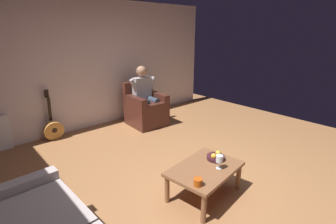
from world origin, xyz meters
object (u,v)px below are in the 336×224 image
Objects in this scene: coffee_table at (205,171)px; fruit_bowl at (216,157)px; candle_jar at (198,182)px; wine_glass_near at (219,159)px; armchair at (146,109)px; guitar at (53,129)px; person_seated at (145,93)px.

fruit_bowl is at bearing -171.34° from coffee_table.
wine_glass_near is at bearing -172.06° from candle_jar.
coffee_table is at bearing -151.11° from candle_jar.
guitar reaches higher than armchair.
candle_jar reaches higher than coffee_table.
guitar is 4.17× the size of fruit_bowl.
guitar is (1.80, -0.50, -0.12)m from armchair.
armchair is at bearing 90.00° from person_seated.
candle_jar is at bearing 20.84° from fruit_bowl.
coffee_table is at bearing -49.75° from wine_glass_near.
fruit_bowl is 0.64m from candle_jar.
fruit_bowl is (-0.15, -0.17, -0.09)m from wine_glass_near.
person_seated is 5.52× the size of fruit_bowl.
wine_glass_near is 1.79× the size of candle_jar.
wine_glass_near is at bearing 75.35° from armchair.
guitar is at bearing -74.79° from coffee_table.
fruit_bowl is at bearing 109.90° from guitar.
fruit_bowl is (-0.26, -0.04, 0.09)m from coffee_table.
person_seated is 2.59m from fruit_bowl.
fruit_bowl is at bearing -159.16° from candle_jar.
wine_glass_near reaches higher than coffee_table.
person_seated is 3.02m from candle_jar.
person_seated reaches higher than guitar.
candle_jar is (0.45, 0.06, -0.08)m from wine_glass_near.
coffee_table is 1.02× the size of guitar.
wine_glass_near reaches higher than candle_jar.
coffee_table is 0.28m from fruit_bowl.
fruit_bowl is 2.36× the size of candle_jar.
armchair is 2.70m from coffee_table.
person_seated is 7.27× the size of wine_glass_near.
person_seated is 1.93m from guitar.
candle_jar is at bearing 7.94° from wine_glass_near.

